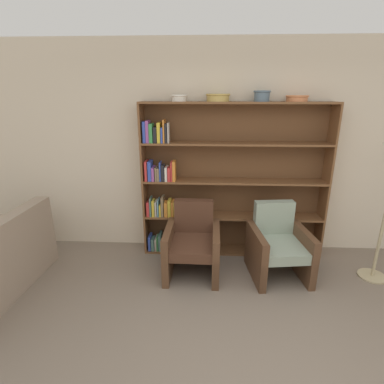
{
  "coord_description": "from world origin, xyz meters",
  "views": [
    {
      "loc": [
        -0.45,
        -1.57,
        2.09
      ],
      "look_at": [
        -0.62,
        1.89,
        0.95
      ],
      "focal_mm": 28.0,
      "sensor_mm": 36.0,
      "label": 1
    }
  ],
  "objects_px": {
    "bowl_stoneware": "(297,98)",
    "armchair_cushioned": "(278,245)",
    "bowl_sage": "(218,97)",
    "armchair_leather": "(193,243)",
    "bowl_terracotta": "(262,95)",
    "bookshelf": "(219,183)",
    "bowl_cream": "(179,98)"
  },
  "relations": [
    {
      "from": "armchair_leather",
      "to": "armchair_cushioned",
      "type": "distance_m",
      "value": 1.02
    },
    {
      "from": "bowl_sage",
      "to": "bowl_stoneware",
      "type": "xyz_separation_m",
      "value": [
        0.93,
        0.0,
        -0.01
      ]
    },
    {
      "from": "bowl_cream",
      "to": "bowl_stoneware",
      "type": "bearing_deg",
      "value": 0.0
    },
    {
      "from": "bowl_terracotta",
      "to": "armchair_cushioned",
      "type": "distance_m",
      "value": 1.79
    },
    {
      "from": "bookshelf",
      "to": "bowl_cream",
      "type": "relative_size",
      "value": 12.11
    },
    {
      "from": "bowl_terracotta",
      "to": "bookshelf",
      "type": "bearing_deg",
      "value": 176.78
    },
    {
      "from": "bookshelf",
      "to": "bowl_terracotta",
      "type": "height_order",
      "value": "bowl_terracotta"
    },
    {
      "from": "bowl_cream",
      "to": "armchair_cushioned",
      "type": "relative_size",
      "value": 0.23
    },
    {
      "from": "bowl_stoneware",
      "to": "armchair_cushioned",
      "type": "bearing_deg",
      "value": -110.01
    },
    {
      "from": "bowl_stoneware",
      "to": "armchair_leather",
      "type": "relative_size",
      "value": 0.32
    },
    {
      "from": "bowl_sage",
      "to": "bookshelf",
      "type": "bearing_deg",
      "value": 34.92
    },
    {
      "from": "armchair_leather",
      "to": "bookshelf",
      "type": "bearing_deg",
      "value": -118.71
    },
    {
      "from": "bookshelf",
      "to": "bowl_terracotta",
      "type": "distance_m",
      "value": 1.2
    },
    {
      "from": "bowl_terracotta",
      "to": "armchair_cushioned",
      "type": "bearing_deg",
      "value": -67.03
    },
    {
      "from": "bowl_terracotta",
      "to": "bowl_cream",
      "type": "bearing_deg",
      "value": 180.0
    },
    {
      "from": "armchair_cushioned",
      "to": "bowl_terracotta",
      "type": "bearing_deg",
      "value": -74.06
    },
    {
      "from": "bookshelf",
      "to": "bowl_stoneware",
      "type": "xyz_separation_m",
      "value": [
        0.89,
        -0.03,
        1.07
      ]
    },
    {
      "from": "bowl_sage",
      "to": "armchair_cushioned",
      "type": "relative_size",
      "value": 0.34
    },
    {
      "from": "bookshelf",
      "to": "bowl_sage",
      "type": "xyz_separation_m",
      "value": [
        -0.04,
        -0.03,
        1.08
      ]
    },
    {
      "from": "bookshelf",
      "to": "armchair_leather",
      "type": "xyz_separation_m",
      "value": [
        -0.32,
        -0.55,
        -0.6
      ]
    },
    {
      "from": "bookshelf",
      "to": "bowl_sage",
      "type": "bearing_deg",
      "value": -145.08
    },
    {
      "from": "bowl_sage",
      "to": "armchair_cushioned",
      "type": "xyz_separation_m",
      "value": [
        0.74,
        -0.52,
        -1.68
      ]
    },
    {
      "from": "bowl_cream",
      "to": "armchair_cushioned",
      "type": "height_order",
      "value": "bowl_cream"
    },
    {
      "from": "bowl_terracotta",
      "to": "armchair_cushioned",
      "type": "relative_size",
      "value": 0.24
    },
    {
      "from": "bowl_stoneware",
      "to": "armchair_leather",
      "type": "distance_m",
      "value": 2.13
    },
    {
      "from": "bowl_sage",
      "to": "armchair_leather",
      "type": "xyz_separation_m",
      "value": [
        -0.28,
        -0.52,
        -1.68
      ]
    },
    {
      "from": "bowl_terracotta",
      "to": "armchair_leather",
      "type": "bearing_deg",
      "value": -146.74
    },
    {
      "from": "bowl_stoneware",
      "to": "bowl_sage",
      "type": "bearing_deg",
      "value": 180.0
    },
    {
      "from": "bowl_cream",
      "to": "armchair_leather",
      "type": "distance_m",
      "value": 1.76
    },
    {
      "from": "armchair_leather",
      "to": "bowl_terracotta",
      "type": "bearing_deg",
      "value": -145.48
    },
    {
      "from": "bowl_stoneware",
      "to": "armchair_cushioned",
      "type": "relative_size",
      "value": 0.32
    },
    {
      "from": "bookshelf",
      "to": "bowl_cream",
      "type": "xyz_separation_m",
      "value": [
        -0.51,
        -0.03,
        1.07
      ]
    }
  ]
}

